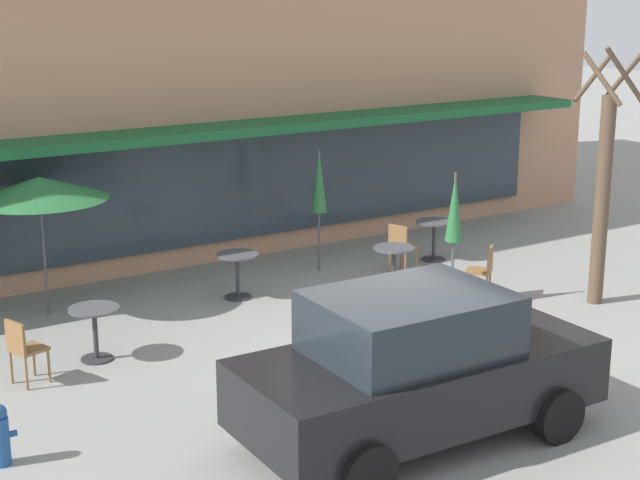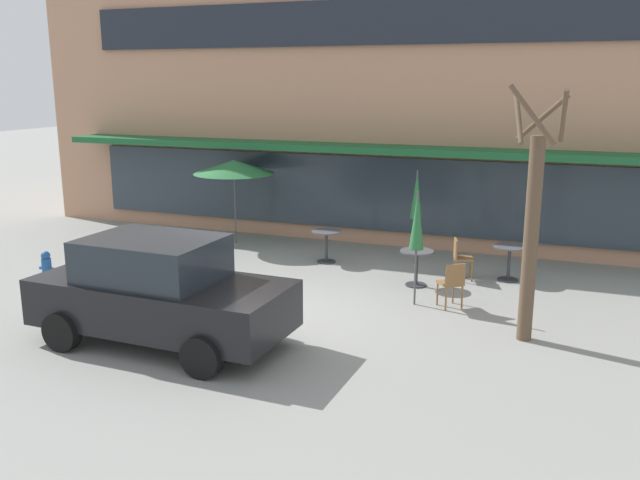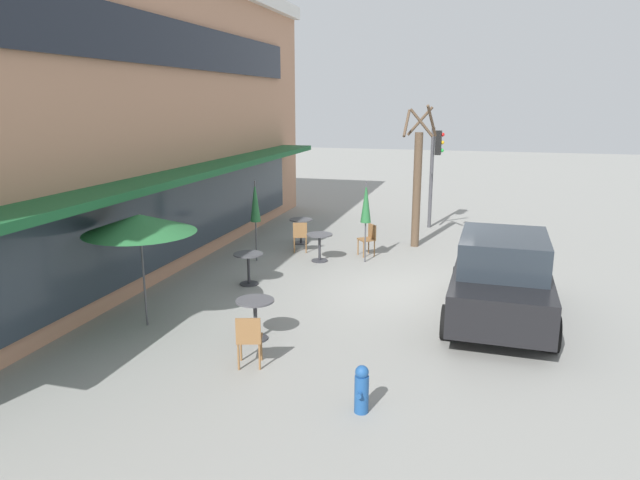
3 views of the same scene
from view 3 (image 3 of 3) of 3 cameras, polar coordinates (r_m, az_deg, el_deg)
The scene contains 16 objects.
ground_plane at distance 13.06m, azimuth 9.25°, elevation -5.45°, with size 80.00×80.00×0.00m, color gray.
building_facade at distance 16.66m, azimuth -27.30°, elevation 10.97°, with size 19.88×9.10×7.76m.
cafe_table_near_wall at distance 17.38m, azimuth -1.92°, elevation 1.31°, with size 0.70×0.70×0.76m.
cafe_table_streetside at distance 10.48m, azimuth -6.49°, elevation -7.22°, with size 0.70×0.70×0.76m.
cafe_table_by_tree at distance 13.57m, azimuth -7.16°, elevation -2.35°, with size 0.70×0.70×0.76m.
cafe_table_mid_patio at distance 15.43m, azimuth -0.04°, elevation -0.28°, with size 0.70×0.70×0.76m.
patio_umbrella_green_folded at distance 15.34m, azimuth -6.50°, elevation 3.80°, with size 0.28×0.28×2.20m.
patio_umbrella_cream_folded at distance 11.15m, azimuth -17.59°, elevation 1.58°, with size 2.10×2.10×2.20m.
patio_umbrella_corner_open at distance 15.17m, azimuth 4.62°, elevation 3.73°, with size 0.28×0.28×2.20m.
cafe_chair_0 at distance 16.37m, azimuth -2.00°, elevation 0.56°, with size 0.50×0.50×0.89m.
cafe_chair_1 at distance 9.43m, azimuth -7.10°, elevation -9.62°, with size 0.50×0.50×0.89m.
cafe_chair_2 at distance 16.08m, azimuth 4.90°, elevation 0.28°, with size 0.56×0.56×0.89m.
parked_sedan at distance 11.75m, azimuth 17.68°, elevation -3.60°, with size 4.25×2.11×1.76m.
street_tree at distance 17.04m, azimuth 9.70°, elevation 5.70°, with size 0.90×0.92×4.16m.
traffic_light_pole at distance 19.72m, azimuth 11.43°, elevation 7.77°, with size 0.26×0.44×3.40m.
fire_hydrant at distance 8.20m, azimuth 4.18°, elevation -14.63°, with size 0.36×0.20×0.71m.
Camera 3 is at (-12.28, -1.29, 4.24)m, focal length 32.00 mm.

